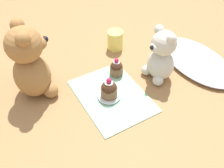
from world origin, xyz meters
TOP-DOWN VIEW (x-y plane):
  - ground_plane at (0.00, 0.00)m, footprint 4.00×4.00m
  - knitted_placemat at (0.00, 0.00)m, footprint 0.27×0.20m
  - tulle_cloth at (0.01, 0.36)m, footprint 0.33×0.19m
  - teddy_bear_cream at (-0.00, 0.19)m, footprint 0.10×0.10m
  - teddy_bear_tan at (-0.15, -0.20)m, footprint 0.14×0.13m
  - cupcake_near_cream_bear at (-0.08, 0.07)m, footprint 0.05×0.05m
  - saucer_plate at (-0.00, -0.01)m, footprint 0.08×0.08m
  - cupcake_near_tan_bear at (-0.00, -0.01)m, footprint 0.05×0.05m
  - juice_glass at (-0.22, 0.14)m, footprint 0.06×0.06m

SIDE VIEW (x-z plane):
  - ground_plane at x=0.00m, z-range 0.00..0.00m
  - knitted_placemat at x=0.00m, z-range 0.00..0.01m
  - saucer_plate at x=0.00m, z-range 0.01..0.01m
  - tulle_cloth at x=0.01m, z-range 0.00..0.03m
  - cupcake_near_cream_bear at x=-0.08m, z-range 0.00..0.07m
  - cupcake_near_tan_bear at x=0.00m, z-range 0.00..0.07m
  - juice_glass at x=-0.22m, z-range 0.00..0.08m
  - teddy_bear_cream at x=0.00m, z-range -0.01..0.19m
  - teddy_bear_tan at x=-0.15m, z-range -0.01..0.24m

